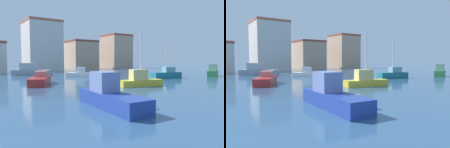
% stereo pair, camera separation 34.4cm
% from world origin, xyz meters
% --- Properties ---
extents(water, '(160.00, 160.00, 0.00)m').
position_xyz_m(water, '(15.00, 20.00, 0.00)').
color(water, '#2D5175').
rests_on(water, ground).
extents(sailboat_teal_distant_north, '(4.73, 2.33, 5.50)m').
position_xyz_m(sailboat_teal_distant_north, '(25.01, 15.79, 0.62)').
color(sailboat_teal_distant_north, '#1E707A').
rests_on(sailboat_teal_distant_north, water).
extents(motorboat_red_far_right, '(3.84, 5.80, 1.41)m').
position_xyz_m(motorboat_red_far_right, '(7.78, 18.82, 0.51)').
color(motorboat_red_far_right, '#B22823').
rests_on(motorboat_red_far_right, water).
extents(motorboat_white_outer_mooring, '(3.76, 4.14, 1.48)m').
position_xyz_m(motorboat_white_outer_mooring, '(16.14, 26.20, 0.48)').
color(motorboat_white_outer_mooring, white).
rests_on(motorboat_white_outer_mooring, water).
extents(motorboat_blue_far_left, '(1.87, 5.63, 1.98)m').
position_xyz_m(motorboat_blue_far_left, '(7.80, 5.43, 0.65)').
color(motorboat_blue_far_left, '#233D93').
rests_on(motorboat_blue_far_left, water).
extents(motorboat_grey_distant_east, '(6.34, 5.58, 2.11)m').
position_xyz_m(motorboat_grey_distant_east, '(10.43, 33.52, 0.75)').
color(motorboat_grey_distant_east, gray).
rests_on(motorboat_grey_distant_east, water).
extents(sailboat_yellow_inner_mooring, '(4.82, 2.14, 5.49)m').
position_xyz_m(sailboat_yellow_inner_mooring, '(15.65, 11.38, 0.62)').
color(sailboat_yellow_inner_mooring, gold).
rests_on(sailboat_yellow_inner_mooring, water).
extents(motorboat_green_behind_lamppost, '(4.20, 2.84, 2.01)m').
position_xyz_m(motorboat_green_behind_lamppost, '(33.73, 13.67, 0.73)').
color(motorboat_green_behind_lamppost, '#28703D').
rests_on(motorboat_green_behind_lamppost, water).
extents(yacht_club, '(7.69, 8.78, 11.83)m').
position_xyz_m(yacht_club, '(16.19, 46.25, 5.92)').
color(yacht_club, beige).
rests_on(yacht_club, ground).
extents(waterfront_apartments, '(7.55, 8.81, 8.26)m').
position_xyz_m(waterfront_apartments, '(29.20, 51.67, 4.14)').
color(waterfront_apartments, tan).
rests_on(waterfront_apartments, ground).
extents(warehouse_block, '(7.64, 8.56, 10.75)m').
position_xyz_m(warehouse_block, '(41.89, 51.23, 5.39)').
color(warehouse_block, tan).
rests_on(warehouse_block, ground).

